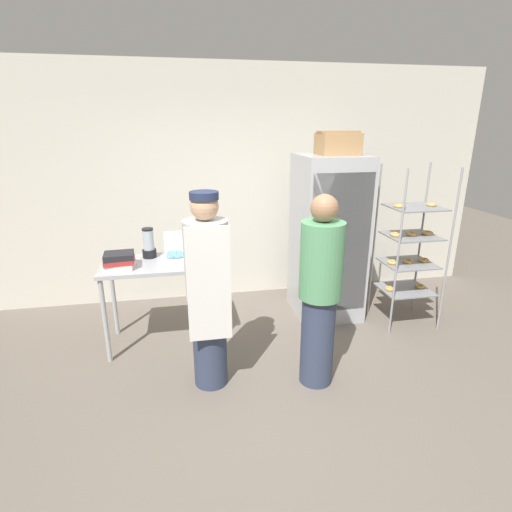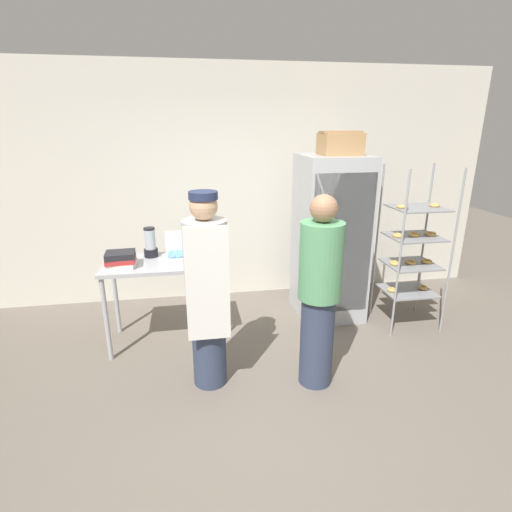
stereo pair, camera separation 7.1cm
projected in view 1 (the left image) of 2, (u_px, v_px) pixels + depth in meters
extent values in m
plane|color=#6B6056|center=(285.00, 407.00, 3.19)|extent=(14.00, 14.00, 0.00)
cube|color=silver|center=(238.00, 186.00, 4.99)|extent=(6.40, 0.12, 2.85)
cube|color=#ADAFB5|center=(327.00, 238.00, 4.55)|extent=(0.71, 0.76, 1.84)
cube|color=#93959B|center=(340.00, 245.00, 4.20)|extent=(0.66, 0.02, 1.51)
cylinder|color=silver|center=(323.00, 244.00, 4.13)|extent=(0.02, 0.02, 0.91)
cylinder|color=#93969B|center=(398.00, 257.00, 4.03)|extent=(0.02, 0.02, 1.76)
cylinder|color=#93969B|center=(449.00, 254.00, 4.13)|extent=(0.02, 0.02, 1.76)
cylinder|color=#93969B|center=(374.00, 243.00, 4.51)|extent=(0.02, 0.02, 1.76)
cylinder|color=#93969B|center=(420.00, 240.00, 4.61)|extent=(0.02, 0.02, 1.76)
cube|color=gray|center=(405.00, 289.00, 4.47)|extent=(0.53, 0.48, 0.01)
torus|color=#DBA351|center=(390.00, 289.00, 4.43)|extent=(0.10, 0.10, 0.03)
torus|color=#DBA351|center=(420.00, 286.00, 4.50)|extent=(0.10, 0.10, 0.03)
cube|color=gray|center=(408.00, 263.00, 4.38)|extent=(0.53, 0.48, 0.01)
torus|color=#DBA351|center=(393.00, 262.00, 4.33)|extent=(0.12, 0.12, 0.03)
torus|color=#DBA351|center=(408.00, 261.00, 4.37)|extent=(0.12, 0.12, 0.03)
torus|color=#DBA351|center=(424.00, 260.00, 4.40)|extent=(0.12, 0.12, 0.03)
cube|color=gray|center=(411.00, 236.00, 4.28)|extent=(0.53, 0.48, 0.01)
torus|color=#DBA351|center=(396.00, 235.00, 4.24)|extent=(0.12, 0.12, 0.03)
torus|color=#DBA351|center=(412.00, 234.00, 4.27)|extent=(0.12, 0.12, 0.03)
torus|color=#DBA351|center=(427.00, 233.00, 4.30)|extent=(0.12, 0.12, 0.03)
cube|color=gray|center=(415.00, 207.00, 4.18)|extent=(0.53, 0.48, 0.01)
torus|color=#DBA351|center=(399.00, 206.00, 4.14)|extent=(0.11, 0.11, 0.03)
torus|color=#DBA351|center=(431.00, 205.00, 4.21)|extent=(0.11, 0.11, 0.03)
cube|color=#ADAFB5|center=(155.00, 264.00, 3.89)|extent=(1.02, 0.62, 0.04)
cylinder|color=#ADAFB5|center=(105.00, 321.00, 3.69)|extent=(0.04, 0.04, 0.84)
cylinder|color=#ADAFB5|center=(207.00, 313.00, 3.85)|extent=(0.04, 0.04, 0.84)
cylinder|color=#ADAFB5|center=(114.00, 298.00, 4.19)|extent=(0.04, 0.04, 0.84)
cylinder|color=#ADAFB5|center=(203.00, 291.00, 4.36)|extent=(0.04, 0.04, 0.84)
cube|color=white|center=(179.00, 258.00, 3.92)|extent=(0.27, 0.22, 0.05)
cube|color=white|center=(178.00, 242.00, 3.98)|extent=(0.27, 0.01, 0.22)
torus|color=#669EC6|center=(171.00, 257.00, 3.84)|extent=(0.09, 0.09, 0.03)
torus|color=#669EC6|center=(178.00, 256.00, 3.86)|extent=(0.09, 0.09, 0.03)
torus|color=#669EC6|center=(185.00, 256.00, 3.87)|extent=(0.09, 0.09, 0.03)
torus|color=#669EC6|center=(171.00, 255.00, 3.89)|extent=(0.09, 0.09, 0.03)
torus|color=#669EC6|center=(178.00, 254.00, 3.91)|extent=(0.09, 0.09, 0.03)
torus|color=#669EC6|center=(185.00, 254.00, 3.92)|extent=(0.09, 0.09, 0.03)
torus|color=#669EC6|center=(171.00, 253.00, 3.95)|extent=(0.09, 0.09, 0.03)
torus|color=#669EC6|center=(178.00, 253.00, 3.96)|extent=(0.09, 0.09, 0.03)
cylinder|color=black|center=(150.00, 253.00, 4.02)|extent=(0.14, 0.14, 0.08)
cylinder|color=#B2BCC1|center=(148.00, 240.00, 3.97)|extent=(0.11, 0.11, 0.20)
cylinder|color=black|center=(147.00, 229.00, 3.94)|extent=(0.11, 0.11, 0.02)
cube|color=silver|center=(120.00, 265.00, 3.72)|extent=(0.28, 0.24, 0.05)
cube|color=#B72D2D|center=(119.00, 261.00, 3.71)|extent=(0.27, 0.23, 0.05)
cube|color=#232328|center=(119.00, 256.00, 3.69)|extent=(0.28, 0.24, 0.05)
cube|color=#A87F51|center=(338.00, 144.00, 4.19)|extent=(0.41, 0.34, 0.23)
cube|color=#977249|center=(338.00, 132.00, 4.15)|extent=(0.42, 0.18, 0.02)
cylinder|color=#333D56|center=(210.00, 341.00, 3.38)|extent=(0.29, 0.29, 0.81)
cylinder|color=beige|center=(207.00, 260.00, 3.16)|extent=(0.35, 0.35, 0.64)
sphere|color=tan|center=(204.00, 206.00, 3.02)|extent=(0.22, 0.22, 0.22)
cube|color=white|center=(209.00, 285.00, 3.03)|extent=(0.34, 0.02, 0.92)
cylinder|color=#232D4C|center=(204.00, 196.00, 3.00)|extent=(0.22, 0.22, 0.06)
cylinder|color=#333D56|center=(317.00, 340.00, 3.41)|extent=(0.28, 0.28, 0.80)
cylinder|color=#569966|center=(322.00, 261.00, 3.18)|extent=(0.35, 0.35, 0.63)
sphere|color=#9E7051|center=(324.00, 208.00, 3.05)|extent=(0.22, 0.22, 0.22)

